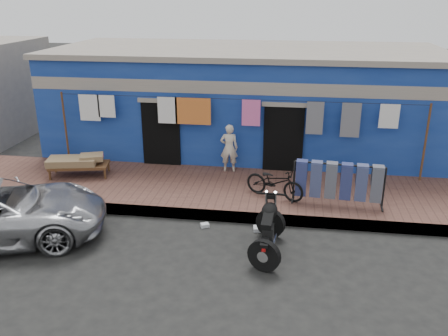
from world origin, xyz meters
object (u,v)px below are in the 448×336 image
Objects in this scene: motorcycle at (268,228)px; bicycle at (275,179)px; charpoy at (79,166)px; jeans_rack at (338,183)px; seated_person at (229,148)px.

bicycle is at bearing 91.23° from motorcycle.
bicycle reaches higher than charpoy.
charpoy is (-5.37, 0.69, -0.21)m from bicycle.
motorcycle is 2.61m from jeans_rack.
seated_person reaches higher than bicycle.
seated_person is at bearing 63.46° from bicycle.
seated_person is 4.15m from motorcycle.
motorcycle is 0.98× the size of charpoy.
jeans_rack reaches higher than charpoy.
charpoy is at bearing 173.05° from jeans_rack.
seated_person is 0.61× the size of jeans_rack.
bicycle is 2.26m from motorcycle.
bicycle is (1.36, -1.66, -0.19)m from seated_person.
charpoy is (-4.02, -0.97, -0.40)m from seated_person.
motorcycle is 0.79× the size of jeans_rack.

